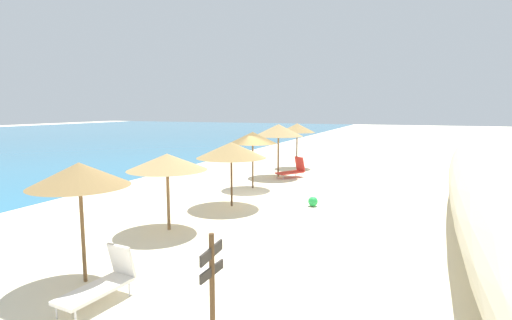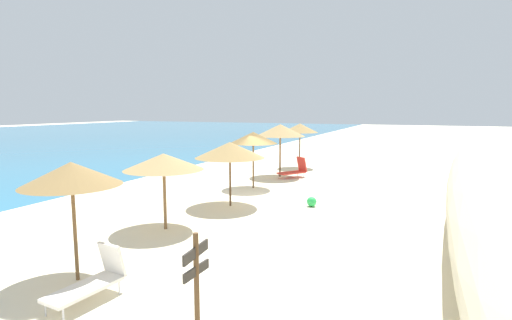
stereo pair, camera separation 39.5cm
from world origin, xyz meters
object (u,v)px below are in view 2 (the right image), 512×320
object	(u,v)px
beach_umbrella_0	(71,174)
lounge_chair_1	(295,170)
wooden_signpost	(196,275)
beach_ball	(312,202)
beach_umbrella_4	(280,130)
beach_umbrella_2	(230,150)
beach_umbrella_3	(253,138)
beach_umbrella_5	(300,128)
lounge_chair_0	(92,280)
beach_umbrella_1	(164,162)

from	to	relation	value
beach_umbrella_0	lounge_chair_1	size ratio (longest dim) A/B	1.54
wooden_signpost	beach_ball	distance (m)	9.28
beach_umbrella_0	beach_ball	xyz separation A→B (m)	(8.41, -2.97, -2.17)
beach_umbrella_0	beach_umbrella_4	world-z (taller)	beach_umbrella_4
beach_umbrella_2	beach_umbrella_0	bearing A→B (deg)	179.67
lounge_chair_1	beach_umbrella_3	bearing A→B (deg)	109.03
beach_umbrella_5	lounge_chair_0	size ratio (longest dim) A/B	1.77
beach_umbrella_2	beach_umbrella_4	world-z (taller)	beach_umbrella_4
beach_umbrella_2	beach_ball	xyz separation A→B (m)	(1.13, -2.92, -1.98)
beach_umbrella_1	lounge_chair_1	xyz separation A→B (m)	(10.48, -0.84, -1.71)
beach_umbrella_4	lounge_chair_1	xyz separation A→B (m)	(0.05, -0.83, -2.15)
beach_umbrella_0	lounge_chair_0	xyz separation A→B (m)	(-0.58, -1.05, -1.94)
beach_umbrella_0	beach_umbrella_2	bearing A→B (deg)	-0.33
beach_umbrella_1	beach_umbrella_2	world-z (taller)	beach_umbrella_2
beach_umbrella_4	beach_umbrella_5	bearing A→B (deg)	-0.23
lounge_chair_0	wooden_signpost	bearing A→B (deg)	-179.47
beach_umbrella_4	beach_umbrella_5	distance (m)	3.58
beach_umbrella_5	lounge_chair_0	bearing A→B (deg)	-175.34
beach_umbrella_0	beach_umbrella_5	world-z (taller)	beach_umbrella_5
beach_umbrella_0	beach_umbrella_4	distance (m)	14.27
beach_umbrella_0	wooden_signpost	xyz separation A→B (m)	(-0.81, -3.58, -1.31)
beach_umbrella_3	beach_ball	bearing A→B (deg)	-124.20
beach_umbrella_3	beach_umbrella_4	size ratio (longest dim) A/B	0.92
beach_umbrella_3	beach_umbrella_5	xyz separation A→B (m)	(7.06, -0.09, 0.14)
beach_umbrella_5	beach_ball	size ratio (longest dim) A/B	7.42
beach_umbrella_4	beach_umbrella_5	world-z (taller)	beach_umbrella_4
lounge_chair_0	beach_umbrella_1	bearing A→B (deg)	-65.35
beach_umbrella_3	beach_umbrella_4	world-z (taller)	beach_umbrella_4
beach_umbrella_0	beach_umbrella_5	size ratio (longest dim) A/B	0.93
beach_umbrella_0	lounge_chair_1	xyz separation A→B (m)	(14.31, -0.37, -1.95)
beach_umbrella_1	lounge_chair_1	bearing A→B (deg)	-4.56
beach_umbrella_5	lounge_chair_0	distance (m)	18.61
beach_ball	lounge_chair_0	bearing A→B (deg)	167.99
beach_umbrella_0	beach_umbrella_2	distance (m)	7.28
beach_umbrella_5	lounge_chair_1	size ratio (longest dim) A/B	1.65
beach_umbrella_0	beach_umbrella_3	xyz separation A→B (m)	(10.79, 0.54, 0.02)
beach_umbrella_0	lounge_chair_1	distance (m)	14.45
beach_umbrella_2	wooden_signpost	xyz separation A→B (m)	(-8.08, -3.53, -1.12)
beach_umbrella_1	beach_umbrella_2	xyz separation A→B (m)	(3.45, -0.51, 0.05)
lounge_chair_1	lounge_chair_0	bearing A→B (deg)	126.08
beach_umbrella_3	wooden_signpost	world-z (taller)	beach_umbrella_3
beach_umbrella_1	beach_ball	world-z (taller)	beach_umbrella_1
beach_umbrella_0	lounge_chair_0	size ratio (longest dim) A/B	1.65
beach_umbrella_0	beach_umbrella_3	distance (m)	10.80
beach_umbrella_0	beach_umbrella_2	size ratio (longest dim) A/B	0.98
beach_umbrella_5	beach_ball	xyz separation A→B (m)	(-9.44, -3.42, -2.33)
beach_umbrella_2	lounge_chair_0	world-z (taller)	beach_umbrella_2
beach_umbrella_5	beach_umbrella_0	bearing A→B (deg)	-178.55
beach_umbrella_4	lounge_chair_1	world-z (taller)	beach_umbrella_4
beach_umbrella_5	wooden_signpost	bearing A→B (deg)	-167.82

